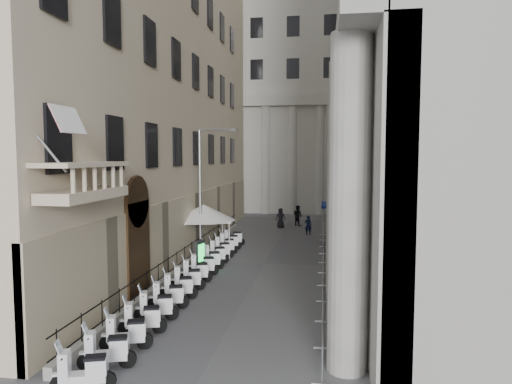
% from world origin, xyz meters
% --- Properties ---
extents(far_building, '(22.00, 10.00, 30.00)m').
position_xyz_m(far_building, '(0.00, 48.00, 15.00)').
color(far_building, '#B4B1AA').
rests_on(far_building, ground).
extents(iron_fence, '(0.30, 28.00, 1.40)m').
position_xyz_m(iron_fence, '(-4.30, 18.00, 0.00)').
color(iron_fence, black).
rests_on(iron_fence, ground).
extents(blue_awning, '(1.60, 3.00, 3.00)m').
position_xyz_m(blue_awning, '(4.15, 26.00, 0.00)').
color(blue_awning, navy).
rests_on(blue_awning, ground).
extents(flag, '(1.00, 1.40, 8.20)m').
position_xyz_m(flag, '(-4.00, 5.00, 0.00)').
color(flag, '#9E0C11').
rests_on(flag, ground).
extents(scooter_1, '(1.50, 0.95, 1.50)m').
position_xyz_m(scooter_1, '(-2.93, 4.96, 0.00)').
color(scooter_1, white).
rests_on(scooter_1, ground).
extents(scooter_2, '(1.50, 0.95, 1.50)m').
position_xyz_m(scooter_2, '(-2.93, 6.34, 0.00)').
color(scooter_2, white).
rests_on(scooter_2, ground).
extents(scooter_3, '(1.50, 0.95, 1.50)m').
position_xyz_m(scooter_3, '(-2.93, 7.72, 0.00)').
color(scooter_3, white).
rests_on(scooter_3, ground).
extents(scooter_4, '(1.50, 0.95, 1.50)m').
position_xyz_m(scooter_4, '(-2.93, 9.10, 0.00)').
color(scooter_4, white).
rests_on(scooter_4, ground).
extents(scooter_5, '(1.50, 0.95, 1.50)m').
position_xyz_m(scooter_5, '(-2.93, 10.47, 0.00)').
color(scooter_5, white).
rests_on(scooter_5, ground).
extents(scooter_6, '(1.50, 0.95, 1.50)m').
position_xyz_m(scooter_6, '(-2.93, 11.85, 0.00)').
color(scooter_6, white).
rests_on(scooter_6, ground).
extents(scooter_7, '(1.50, 0.95, 1.50)m').
position_xyz_m(scooter_7, '(-2.93, 13.23, 0.00)').
color(scooter_7, white).
rests_on(scooter_7, ground).
extents(scooter_8, '(1.50, 0.95, 1.50)m').
position_xyz_m(scooter_8, '(-2.93, 14.61, 0.00)').
color(scooter_8, white).
rests_on(scooter_8, ground).
extents(scooter_9, '(1.50, 0.95, 1.50)m').
position_xyz_m(scooter_9, '(-2.93, 15.98, 0.00)').
color(scooter_9, white).
rests_on(scooter_9, ground).
extents(scooter_10, '(1.50, 0.95, 1.50)m').
position_xyz_m(scooter_10, '(-2.93, 17.36, 0.00)').
color(scooter_10, white).
rests_on(scooter_10, ground).
extents(scooter_11, '(1.50, 0.95, 1.50)m').
position_xyz_m(scooter_11, '(-2.93, 18.74, 0.00)').
color(scooter_11, white).
rests_on(scooter_11, ground).
extents(scooter_12, '(1.50, 0.95, 1.50)m').
position_xyz_m(scooter_12, '(-2.93, 20.12, 0.00)').
color(scooter_12, white).
rests_on(scooter_12, ground).
extents(scooter_13, '(1.50, 0.95, 1.50)m').
position_xyz_m(scooter_13, '(-2.93, 21.49, 0.00)').
color(scooter_13, white).
rests_on(scooter_13, ground).
extents(scooter_14, '(1.50, 0.95, 1.50)m').
position_xyz_m(scooter_14, '(-2.93, 22.87, 0.00)').
color(scooter_14, white).
rests_on(scooter_14, ground).
extents(scooter_15, '(1.50, 0.95, 1.50)m').
position_xyz_m(scooter_15, '(-2.93, 24.25, 0.00)').
color(scooter_15, white).
rests_on(scooter_15, ground).
extents(barrier_0, '(0.60, 2.40, 1.10)m').
position_xyz_m(barrier_0, '(3.53, 6.13, 0.00)').
color(barrier_0, '#ACAEB4').
rests_on(barrier_0, ground).
extents(barrier_1, '(0.60, 2.40, 1.10)m').
position_xyz_m(barrier_1, '(3.53, 8.63, 0.00)').
color(barrier_1, '#ACAEB4').
rests_on(barrier_1, ground).
extents(barrier_2, '(0.60, 2.40, 1.10)m').
position_xyz_m(barrier_2, '(3.53, 11.13, 0.00)').
color(barrier_2, '#ACAEB4').
rests_on(barrier_2, ground).
extents(barrier_3, '(0.60, 2.40, 1.10)m').
position_xyz_m(barrier_3, '(3.53, 13.63, 0.00)').
color(barrier_3, '#ACAEB4').
rests_on(barrier_3, ground).
extents(barrier_4, '(0.60, 2.40, 1.10)m').
position_xyz_m(barrier_4, '(3.53, 16.13, 0.00)').
color(barrier_4, '#ACAEB4').
rests_on(barrier_4, ground).
extents(barrier_5, '(0.60, 2.40, 1.10)m').
position_xyz_m(barrier_5, '(3.53, 18.63, 0.00)').
color(barrier_5, '#ACAEB4').
rests_on(barrier_5, ground).
extents(barrier_6, '(0.60, 2.40, 1.10)m').
position_xyz_m(barrier_6, '(3.53, 21.13, 0.00)').
color(barrier_6, '#ACAEB4').
rests_on(barrier_6, ground).
extents(barrier_7, '(0.60, 2.40, 1.10)m').
position_xyz_m(barrier_7, '(3.53, 23.63, 0.00)').
color(barrier_7, '#ACAEB4').
rests_on(barrier_7, ground).
extents(barrier_8, '(0.60, 2.40, 1.10)m').
position_xyz_m(barrier_8, '(3.53, 26.13, 0.00)').
color(barrier_8, '#ACAEB4').
rests_on(barrier_8, ground).
extents(barrier_9, '(0.60, 2.40, 1.10)m').
position_xyz_m(barrier_9, '(3.53, 28.63, 0.00)').
color(barrier_9, '#ACAEB4').
rests_on(barrier_9, ground).
extents(security_tent, '(4.09, 4.09, 3.33)m').
position_xyz_m(security_tent, '(-3.60, 20.63, 2.78)').
color(security_tent, white).
rests_on(security_tent, ground).
extents(street_lamp, '(2.61, 0.82, 8.15)m').
position_xyz_m(street_lamp, '(-3.89, 20.01, 4.85)').
color(street_lamp, gray).
rests_on(street_lamp, ground).
extents(info_kiosk, '(0.46, 0.87, 1.77)m').
position_xyz_m(info_kiosk, '(-3.35, 16.78, 0.90)').
color(info_kiosk, black).
rests_on(info_kiosk, ground).
extents(pedestrian_a, '(0.60, 0.41, 1.60)m').
position_xyz_m(pedestrian_a, '(2.26, 29.71, 0.80)').
color(pedestrian_a, black).
rests_on(pedestrian_a, ground).
extents(pedestrian_b, '(1.18, 1.14, 1.91)m').
position_xyz_m(pedestrian_b, '(1.13, 34.47, 0.96)').
color(pedestrian_b, black).
rests_on(pedestrian_b, ground).
extents(pedestrian_c, '(0.88, 0.58, 1.79)m').
position_xyz_m(pedestrian_c, '(-0.34, 33.11, 0.90)').
color(pedestrian_c, black).
rests_on(pedestrian_c, ground).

